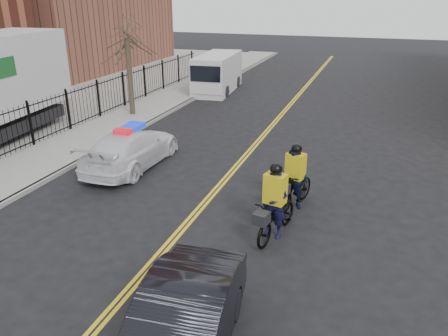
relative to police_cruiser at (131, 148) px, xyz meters
name	(u,v)px	position (x,y,z in m)	size (l,w,h in m)	color
ground	(186,224)	(3.85, -3.54, -0.74)	(120.00, 120.00, 0.00)	black
center_line_left	(256,142)	(3.77, 4.46, -0.73)	(0.10, 60.00, 0.01)	yellow
center_line_right	(259,142)	(3.93, 4.46, -0.73)	(0.10, 60.00, 0.01)	yellow
sidewalk	(114,125)	(-3.65, 4.46, -0.66)	(3.00, 60.00, 0.15)	gray
curb	(141,128)	(-2.15, 4.46, -0.66)	(0.20, 60.00, 0.15)	gray
iron_fence	(87,105)	(-5.15, 4.46, 0.26)	(0.12, 28.00, 2.00)	black
street_tree	(128,50)	(-3.75, 6.46, 2.80)	(3.20, 3.20, 4.80)	#3A2E22
police_cruiser	(131,148)	(0.00, 0.00, 0.00)	(2.06, 5.05, 1.62)	white
dark_sedan	(180,331)	(5.87, -8.30, 0.02)	(1.60, 4.59, 1.51)	black
cargo_van	(217,74)	(-1.64, 14.01, 0.46)	(2.65, 6.00, 2.44)	silver
cyclist_near	(274,211)	(6.39, -3.31, 0.01)	(1.22, 2.32, 2.17)	black
cyclist_far	(294,183)	(6.58, -1.37, 0.09)	(1.19, 2.15, 2.10)	black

